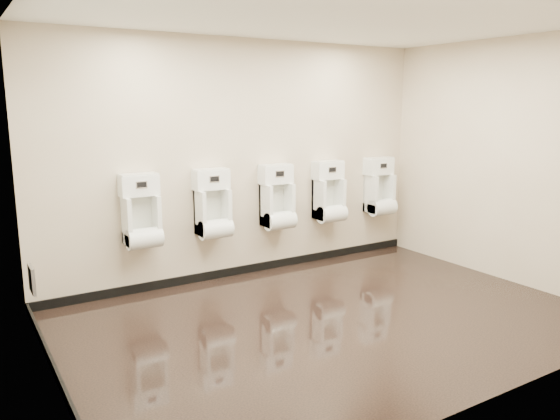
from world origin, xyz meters
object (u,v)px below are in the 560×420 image
at_px(access_panel, 32,279).
at_px(urinal_2, 278,202).
at_px(urinal_1, 213,209).
at_px(urinal_4, 380,191).
at_px(urinal_3, 329,196).
at_px(urinal_0, 142,217).

height_order(access_panel, urinal_2, urinal_2).
distance_m(access_panel, urinal_2, 2.90).
distance_m(access_panel, urinal_1, 2.07).
distance_m(access_panel, urinal_4, 4.54).
relative_size(access_panel, urinal_3, 0.32).
height_order(urinal_1, urinal_2, same).
bearing_deg(urinal_1, urinal_0, 180.00).
bearing_deg(urinal_4, urinal_2, 180.00).
height_order(urinal_1, urinal_4, same).
bearing_deg(urinal_3, urinal_0, 180.00).
bearing_deg(urinal_0, urinal_2, 0.00).
bearing_deg(urinal_2, urinal_1, 180.00).
height_order(urinal_3, urinal_4, same).
relative_size(urinal_1, urinal_2, 1.00).
bearing_deg(urinal_3, urinal_4, 0.00).
distance_m(urinal_3, urinal_4, 0.87).
bearing_deg(urinal_2, urinal_3, 0.00).
distance_m(access_panel, urinal_3, 3.68).
height_order(urinal_2, urinal_4, same).
relative_size(urinal_0, urinal_1, 1.00).
relative_size(access_panel, urinal_2, 0.32).
distance_m(urinal_0, urinal_4, 3.34).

